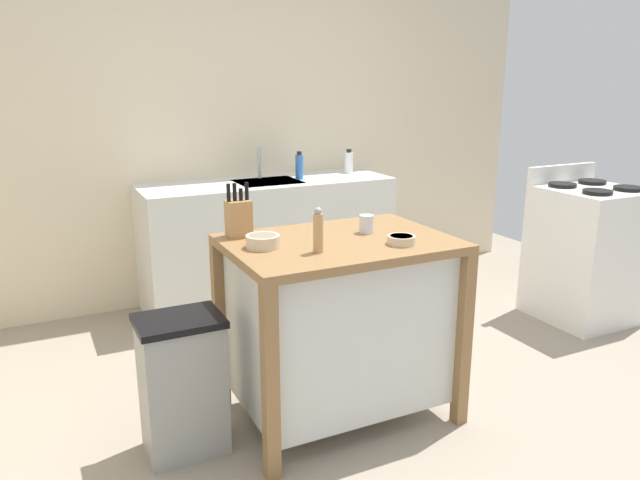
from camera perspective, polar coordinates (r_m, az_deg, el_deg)
The scene contains 14 objects.
ground_plane at distance 3.08m, azimuth 5.05°, elevation -16.59°, with size 6.05×6.05×0.00m, color gray.
wall_back at distance 4.56m, azimuth -8.56°, elevation 10.99°, with size 5.05×0.10×2.60m, color beige.
kitchen_island at distance 2.93m, azimuth 1.74°, elevation -7.33°, with size 1.02×0.72×0.88m.
knife_block at distance 2.87m, azimuth -7.59°, elevation 2.13°, with size 0.11×0.09×0.25m.
bowl_ceramic_wide at distance 2.75m, azimuth 7.58°, elevation 0.03°, with size 0.12×0.12×0.04m.
bowl_stoneware_deep at distance 2.68m, azimuth -5.35°, elevation -0.09°, with size 0.15×0.15×0.06m.
drinking_cup at distance 2.93m, azimuth 4.35°, elevation 1.50°, with size 0.07×0.07×0.09m.
pepper_grinder at distance 2.58m, azimuth -0.17°, elevation 0.83°, with size 0.04×0.04×0.20m.
trash_bin at distance 2.79m, azimuth -12.66°, elevation -13.01°, with size 0.36×0.28×0.63m.
sink_counter at distance 4.42m, azimuth -4.84°, elevation -0.21°, with size 1.77×0.60×0.90m.
sink_faucet at distance 4.44m, azimuth -5.66°, elevation 7.16°, with size 0.02×0.02×0.22m.
bottle_spray_cleaner at distance 4.66m, azimuth 2.70°, elevation 7.26°, with size 0.06×0.06×0.18m.
bottle_hand_soap at distance 4.37m, azimuth -1.94°, elevation 6.86°, with size 0.06×0.06×0.20m.
stove at distance 4.50m, azimuth 23.57°, elevation -1.10°, with size 0.60×0.60×1.02m.
Camera 1 is at (-1.38, -2.23, 1.62)m, focal length 34.37 mm.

